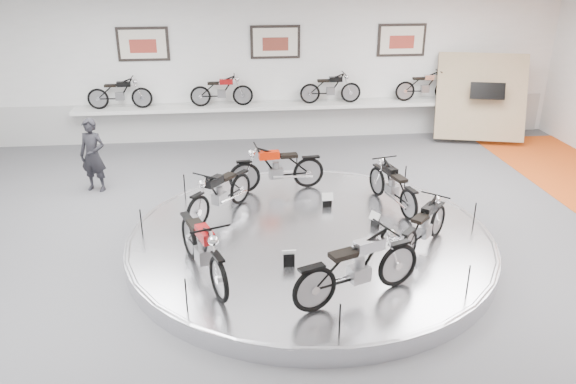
{
  "coord_description": "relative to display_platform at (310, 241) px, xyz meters",
  "views": [
    {
      "loc": [
        -1.37,
        -8.48,
        4.82
      ],
      "look_at": [
        -0.36,
        0.6,
        0.98
      ],
      "focal_mm": 35.0,
      "sensor_mm": 36.0,
      "label": 1
    }
  ],
  "objects": [
    {
      "name": "visitor",
      "position": [
        -4.33,
        3.23,
        0.67
      ],
      "size": [
        0.69,
        0.56,
        1.64
      ],
      "primitive_type": "imported",
      "rotation": [
        0.0,
        0.0,
        -0.32
      ],
      "color": "black",
      "rests_on": "floor"
    },
    {
      "name": "bike_e",
      "position": [
        0.37,
        -2.09,
        0.67
      ],
      "size": [
        1.88,
        1.23,
        1.04
      ],
      "primitive_type": null,
      "rotation": [
        0.0,
        0.0,
        6.65
      ],
      "color": "silver",
      "rests_on": "display_platform"
    },
    {
      "name": "bike_d",
      "position": [
        -1.82,
        -1.27,
        0.67
      ],
      "size": [
        1.18,
        1.86,
        1.03
      ],
      "primitive_type": null,
      "rotation": [
        0.0,
        0.0,
        5.06
      ],
      "color": "maroon",
      "rests_on": "display_platform"
    },
    {
      "name": "poster_center",
      "position": [
        0.0,
        6.66,
        2.55
      ],
      "size": [
        1.35,
        0.06,
        0.88
      ],
      "primitive_type": "cube",
      "color": "silver",
      "rests_on": "wall_back"
    },
    {
      "name": "bike_a",
      "position": [
        1.75,
        0.96,
        0.61
      ],
      "size": [
        0.89,
        1.63,
        0.91
      ],
      "primitive_type": null,
      "rotation": [
        0.0,
        0.0,
        1.8
      ],
      "color": "black",
      "rests_on": "display_platform"
    },
    {
      "name": "shelf_bike_c",
      "position": [
        1.5,
        6.4,
        1.27
      ],
      "size": [
        1.22,
        0.43,
        0.73
      ],
      "primitive_type": null,
      "color": "black",
      "rests_on": "shelf"
    },
    {
      "name": "shelf_bike_d",
      "position": [
        4.2,
        6.4,
        1.27
      ],
      "size": [
        1.22,
        0.43,
        0.73
      ],
      "primitive_type": null,
      "color": "silver",
      "rests_on": "shelf"
    },
    {
      "name": "bike_f",
      "position": [
        1.78,
        -0.78,
        0.59
      ],
      "size": [
        1.39,
        1.46,
        0.88
      ],
      "primitive_type": null,
      "rotation": [
        0.0,
        0.0,
        7.11
      ],
      "color": "black",
      "rests_on": "display_platform"
    },
    {
      "name": "display_platform",
      "position": [
        0.0,
        0.0,
        0.0
      ],
      "size": [
        6.4,
        6.4,
        0.3
      ],
      "primitive_type": "cylinder",
      "color": "silver",
      "rests_on": "floor"
    },
    {
      "name": "poster_right",
      "position": [
        3.5,
        6.66,
        2.55
      ],
      "size": [
        1.35,
        0.06,
        0.88
      ],
      "primitive_type": "cube",
      "color": "silver",
      "rests_on": "wall_back"
    },
    {
      "name": "platform_rim",
      "position": [
        0.0,
        0.0,
        0.12
      ],
      "size": [
        6.4,
        6.4,
        0.1
      ],
      "primitive_type": "torus",
      "color": "#B2B2BA",
      "rests_on": "display_platform"
    },
    {
      "name": "poster_left",
      "position": [
        -3.5,
        6.66,
        2.55
      ],
      "size": [
        1.35,
        0.06,
        0.88
      ],
      "primitive_type": "cube",
      "color": "silver",
      "rests_on": "wall_back"
    },
    {
      "name": "bike_c",
      "position": [
        -1.57,
        0.94,
        0.62
      ],
      "size": [
        1.44,
        1.62,
        0.95
      ],
      "primitive_type": null,
      "rotation": [
        0.0,
        0.0,
        4.05
      ],
      "color": "black",
      "rests_on": "display_platform"
    },
    {
      "name": "wall_back",
      "position": [
        0.0,
        6.7,
        1.85
      ],
      "size": [
        16.0,
        0.0,
        16.0
      ],
      "primitive_type": "plane",
      "rotation": [
        1.57,
        0.0,
        0.0
      ],
      "color": "white",
      "rests_on": "floor"
    },
    {
      "name": "shelf_bike_b",
      "position": [
        -1.5,
        6.4,
        1.27
      ],
      "size": [
        1.22,
        0.43,
        0.73
      ],
      "primitive_type": null,
      "color": "maroon",
      "rests_on": "shelf"
    },
    {
      "name": "shelf_bike_a",
      "position": [
        -4.2,
        6.4,
        1.27
      ],
      "size": [
        1.22,
        0.43,
        0.73
      ],
      "primitive_type": null,
      "color": "black",
      "rests_on": "shelf"
    },
    {
      "name": "display_panel",
      "position": [
        5.6,
        5.8,
        1.1
      ],
      "size": [
        2.56,
        1.52,
        2.3
      ],
      "primitive_type": "cube",
      "rotation": [
        -0.35,
        0.0,
        -0.26
      ],
      "color": "tan",
      "rests_on": "floor"
    },
    {
      "name": "bike_b",
      "position": [
        -0.4,
        2.07,
        0.65
      ],
      "size": [
        1.76,
        0.78,
        1.0
      ],
      "primitive_type": null,
      "rotation": [
        0.0,
        0.0,
        3.25
      ],
      "color": "red",
      "rests_on": "display_platform"
    },
    {
      "name": "floor",
      "position": [
        0.0,
        -0.3,
        -0.15
      ],
      "size": [
        16.0,
        16.0,
        0.0
      ],
      "primitive_type": "plane",
      "color": "#555658",
      "rests_on": "ground"
    },
    {
      "name": "dado_band",
      "position": [
        0.0,
        6.68,
        0.4
      ],
      "size": [
        15.68,
        0.04,
        1.1
      ],
      "primitive_type": "cube",
      "color": "#BCBCBA",
      "rests_on": "floor"
    },
    {
      "name": "shelf",
      "position": [
        0.0,
        6.4,
        0.85
      ],
      "size": [
        11.0,
        0.55,
        0.1
      ],
      "primitive_type": "cube",
      "color": "silver",
      "rests_on": "wall_back"
    },
    {
      "name": "ceiling",
      "position": [
        0.0,
        -0.3,
        3.85
      ],
      "size": [
        16.0,
        16.0,
        0.0
      ],
      "primitive_type": "plane",
      "rotation": [
        3.14,
        0.0,
        0.0
      ],
      "color": "white",
      "rests_on": "wall_back"
    }
  ]
}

